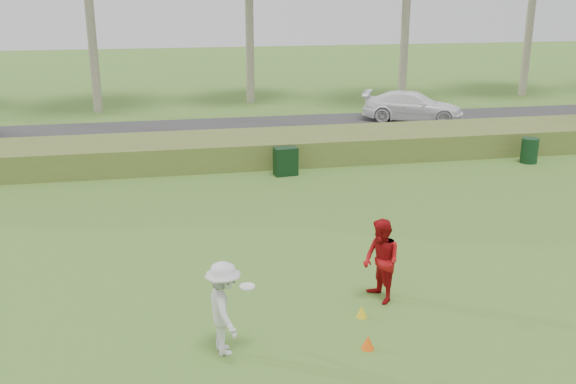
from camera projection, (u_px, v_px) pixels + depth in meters
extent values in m
plane|color=#3F6D24|center=(329.00, 320.00, 12.09)|extent=(120.00, 120.00, 0.00)
cube|color=#556729|center=(245.00, 149.00, 23.17)|extent=(80.00, 3.00, 0.90)
cube|color=#2D2D2D|center=(230.00, 131.00, 27.97)|extent=(80.00, 6.00, 0.06)
imported|color=silver|center=(224.00, 308.00, 10.80)|extent=(0.77, 1.15, 1.66)
cylinder|color=white|center=(247.00, 287.00, 10.77)|extent=(0.27, 0.27, 0.03)
imported|color=#9F0D11|center=(381.00, 261.00, 12.63)|extent=(0.81, 0.95, 1.70)
cone|color=#F95A0D|center=(368.00, 342.00, 11.10)|extent=(0.23, 0.23, 0.25)
cone|color=yellow|center=(362.00, 312.00, 12.18)|extent=(0.21, 0.21, 0.24)
cube|color=black|center=(286.00, 161.00, 21.40)|extent=(0.81, 0.57, 0.94)
cylinder|color=black|center=(529.00, 151.00, 22.94)|extent=(0.60, 0.60, 0.90)
imported|color=white|center=(413.00, 106.00, 29.95)|extent=(4.99, 3.65, 1.34)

